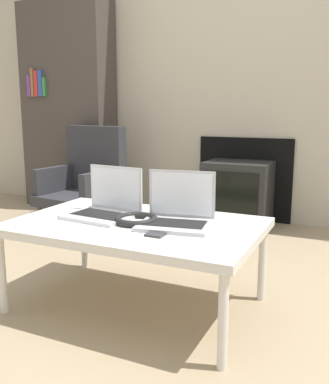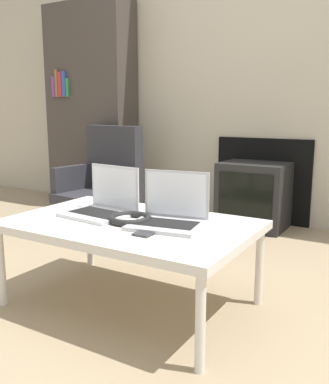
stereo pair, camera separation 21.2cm
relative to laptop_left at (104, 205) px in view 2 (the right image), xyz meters
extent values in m
plane|color=#998466|center=(0.18, -0.21, -0.44)|extent=(14.00, 14.00, 0.00)
cube|color=#B7AD99|center=(0.18, 1.75, 0.86)|extent=(7.00, 0.06, 2.60)
cube|color=black|center=(0.22, 1.71, -0.11)|extent=(0.75, 0.03, 0.66)
cube|color=silver|center=(0.18, -0.05, -0.06)|extent=(1.08, 0.69, 0.04)
cylinder|color=silver|center=(-0.32, -0.35, -0.26)|extent=(0.04, 0.04, 0.36)
cylinder|color=silver|center=(0.68, -0.35, -0.26)|extent=(0.04, 0.04, 0.36)
cylinder|color=silver|center=(-0.32, 0.26, -0.26)|extent=(0.04, 0.04, 0.36)
cylinder|color=silver|center=(0.68, 0.26, -0.26)|extent=(0.04, 0.04, 0.36)
cube|color=silver|center=(0.00, -0.04, -0.04)|extent=(0.32, 0.28, 0.02)
cube|color=black|center=(0.00, -0.04, -0.03)|extent=(0.27, 0.16, 0.00)
cube|color=silver|center=(0.01, 0.08, 0.07)|extent=(0.30, 0.04, 0.21)
cube|color=white|center=(0.01, 0.07, 0.07)|extent=(0.27, 0.03, 0.19)
cube|color=#B2B2B7|center=(0.37, -0.04, -0.04)|extent=(0.33, 0.29, 0.02)
cube|color=black|center=(0.37, -0.04, -0.03)|extent=(0.27, 0.17, 0.00)
cube|color=#B2B2B7|center=(0.35, 0.08, 0.07)|extent=(0.30, 0.06, 0.21)
cube|color=white|center=(0.35, 0.07, 0.07)|extent=(0.27, 0.05, 0.19)
torus|color=black|center=(0.19, -0.05, -0.03)|extent=(0.19, 0.19, 0.03)
cube|color=#333338|center=(0.35, -0.16, -0.04)|extent=(0.07, 0.13, 0.01)
cube|color=black|center=(0.22, 1.51, -0.19)|extent=(0.49, 0.38, 0.49)
cube|color=black|center=(0.22, 1.32, -0.19)|extent=(0.40, 0.01, 0.38)
cube|color=#2D2D33|center=(-0.93, 1.06, -0.25)|extent=(0.60, 0.58, 0.08)
cube|color=#2D2D33|center=(-0.90, 1.27, 0.05)|extent=(0.55, 0.16, 0.52)
cube|color=#2D2D33|center=(-1.16, 1.08, -0.11)|extent=(0.11, 0.47, 0.20)
cube|color=#2D2D33|center=(-0.69, 1.03, -0.11)|extent=(0.11, 0.47, 0.20)
cylinder|color=#4C3828|center=(-1.15, 0.85, -0.36)|extent=(0.04, 0.04, 0.15)
cylinder|color=#4C3828|center=(-0.71, 0.85, -0.36)|extent=(0.04, 0.04, 0.15)
cylinder|color=#4C3828|center=(-1.15, 1.27, -0.36)|extent=(0.04, 0.04, 0.15)
cylinder|color=#4C3828|center=(-0.71, 1.27, -0.36)|extent=(0.04, 0.04, 0.15)
cube|color=#3F3833|center=(-1.37, 1.55, 0.46)|extent=(0.84, 0.30, 1.80)
cube|color=#6B387F|center=(-1.67, 1.39, 0.65)|extent=(0.04, 0.02, 0.18)
cube|color=brown|center=(-1.63, 1.39, 0.67)|extent=(0.03, 0.02, 0.24)
cube|color=#B22D28|center=(-1.59, 1.39, 0.66)|extent=(0.04, 0.02, 0.22)
cube|color=#2D479E|center=(-1.54, 1.39, 0.67)|extent=(0.04, 0.02, 0.22)
cube|color=#337F42|center=(-1.50, 1.39, 0.63)|extent=(0.03, 0.02, 0.16)
camera|label=1|loc=(1.06, -1.64, 0.44)|focal=40.00mm
camera|label=2|loc=(1.25, -1.54, 0.44)|focal=40.00mm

